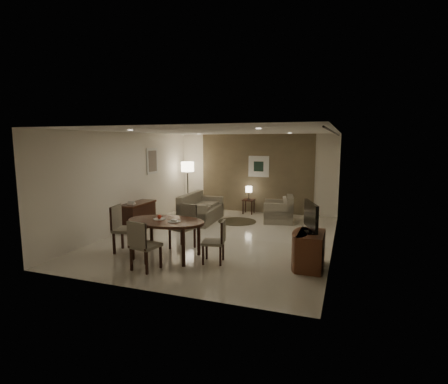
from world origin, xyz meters
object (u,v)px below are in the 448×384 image
at_px(console_desk, 138,216).
at_px(chair_near, 146,245).
at_px(chair_right, 213,242).
at_px(chair_far, 182,227).
at_px(chair_left, 127,229).
at_px(tv_cabinet, 311,250).
at_px(side_table, 249,206).
at_px(floor_lamp, 188,187).
at_px(sofa, 201,208).
at_px(dining_table, 166,239).
at_px(armchair, 279,209).

bearing_deg(console_desk, chair_near, -54.13).
bearing_deg(console_desk, chair_right, -31.77).
distance_m(chair_far, chair_left, 1.23).
xyz_separation_m(tv_cabinet, chair_left, (-3.97, -0.35, 0.17)).
height_order(chair_far, side_table, chair_far).
bearing_deg(chair_right, tv_cabinet, 89.68).
height_order(chair_far, floor_lamp, floor_lamp).
distance_m(chair_left, floor_lamp, 4.65).
bearing_deg(chair_right, sofa, -163.88).
bearing_deg(chair_right, chair_far, -133.24).
xyz_separation_m(tv_cabinet, dining_table, (-2.95, -0.39, 0.05)).
bearing_deg(dining_table, chair_right, 1.94).
bearing_deg(armchair, dining_table, -31.67).
distance_m(sofa, floor_lamp, 1.67).
relative_size(chair_far, armchair, 1.10).
bearing_deg(dining_table, side_table, 85.40).
bearing_deg(console_desk, chair_far, -31.50).
relative_size(chair_left, armchair, 1.14).
height_order(chair_far, chair_left, chair_left).
height_order(chair_right, armchair, chair_right).
relative_size(armchair, floor_lamp, 0.52).
bearing_deg(sofa, side_table, -36.52).
bearing_deg(tv_cabinet, side_table, 118.88).
bearing_deg(chair_left, armchair, -43.74).
height_order(dining_table, chair_far, chair_far).
relative_size(chair_left, floor_lamp, 0.59).
distance_m(chair_left, chair_right, 2.07).
relative_size(tv_cabinet, side_table, 1.83).
height_order(armchair, side_table, armchair).
bearing_deg(chair_right, floor_lamp, -159.93).
distance_m(chair_near, chair_left, 1.28).
bearing_deg(sofa, chair_near, -174.53).
height_order(chair_right, sofa, chair_right).
bearing_deg(armchair, side_table, -137.38).
bearing_deg(tv_cabinet, sofa, 140.25).
xyz_separation_m(chair_right, armchair, (0.55, 4.07, -0.03)).
bearing_deg(floor_lamp, chair_right, -58.97).
xyz_separation_m(console_desk, floor_lamp, (0.24, 2.73, 0.50)).
relative_size(chair_far, side_table, 2.05).
xyz_separation_m(console_desk, dining_table, (1.94, -1.89, 0.02)).
bearing_deg(chair_near, floor_lamp, -62.09).
distance_m(chair_near, floor_lamp, 5.65).
bearing_deg(chair_near, chair_left, -28.32).
height_order(console_desk, chair_left, chair_left).
bearing_deg(tv_cabinet, floor_lamp, 137.71).
xyz_separation_m(chair_far, side_table, (0.36, 4.33, -0.26)).
relative_size(console_desk, side_table, 2.44).
xyz_separation_m(dining_table, chair_near, (-0.02, -0.76, 0.09)).
xyz_separation_m(dining_table, chair_far, (0.04, 0.68, 0.10)).
bearing_deg(dining_table, chair_left, 177.69).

